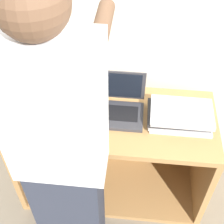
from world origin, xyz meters
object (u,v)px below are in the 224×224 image
object	(u,v)px
person	(62,159)
laptop_stack_right	(180,115)
laptop_open	(114,105)
laptop_stack_left	(50,107)

from	to	relation	value
person	laptop_stack_right	bearing A→B (deg)	38.61
laptop_stack_right	person	distance (m)	0.73
laptop_open	person	bearing A→B (deg)	-110.70
laptop_open	laptop_stack_right	xyz separation A→B (m)	(0.38, -0.04, -0.00)
laptop_open	laptop_stack_left	distance (m)	0.37
laptop_stack_left	person	world-z (taller)	person
laptop_open	laptop_stack_right	distance (m)	0.38
laptop_stack_left	laptop_stack_right	world-z (taller)	laptop_stack_right
laptop_open	person	world-z (taller)	person
laptop_stack_left	person	size ratio (longest dim) A/B	0.21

